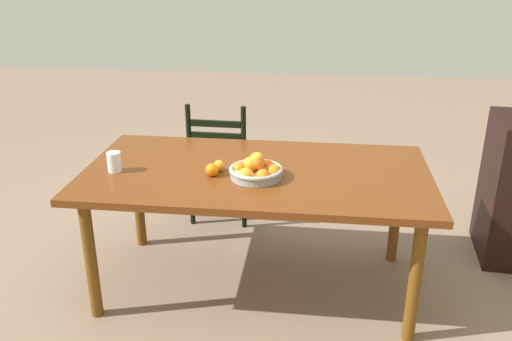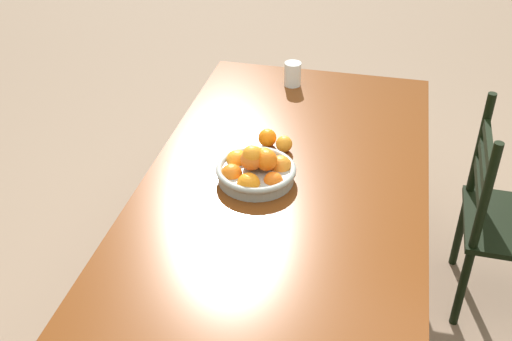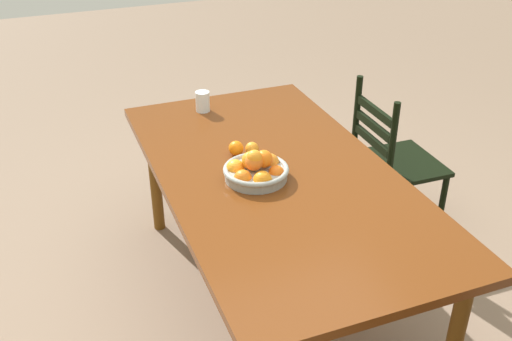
% 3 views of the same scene
% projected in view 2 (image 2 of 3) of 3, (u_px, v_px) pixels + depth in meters
% --- Properties ---
extents(ground_plane, '(12.00, 12.00, 0.00)m').
position_uv_depth(ground_plane, '(280.00, 324.00, 2.67)').
color(ground_plane, '#856D58').
extents(dining_table, '(1.91, 1.01, 0.75)m').
position_uv_depth(dining_table, '(284.00, 197.00, 2.28)').
color(dining_table, '#622F10').
rests_on(dining_table, ground).
extents(chair_near_window, '(0.45, 0.45, 0.91)m').
position_uv_depth(chair_near_window, '(508.00, 221.00, 2.55)').
color(chair_near_window, black).
rests_on(chair_near_window, ground).
extents(fruit_bowl, '(0.29, 0.29, 0.15)m').
position_uv_depth(fruit_bowl, '(256.00, 169.00, 2.23)').
color(fruit_bowl, '#979C97').
rests_on(fruit_bowl, dining_table).
extents(orange_loose_0, '(0.07, 0.07, 0.07)m').
position_uv_depth(orange_loose_0, '(268.00, 138.00, 2.43)').
color(orange_loose_0, orange).
rests_on(orange_loose_0, dining_table).
extents(orange_loose_1, '(0.06, 0.06, 0.06)m').
position_uv_depth(orange_loose_1, '(284.00, 144.00, 2.40)').
color(orange_loose_1, orange).
rests_on(orange_loose_1, dining_table).
extents(drinking_glass, '(0.08, 0.08, 0.11)m').
position_uv_depth(drinking_glass, '(293.00, 74.00, 2.86)').
color(drinking_glass, silver).
rests_on(drinking_glass, dining_table).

